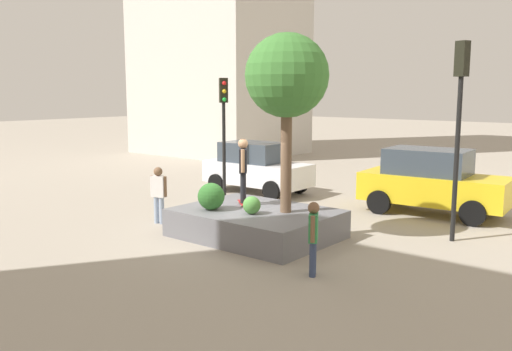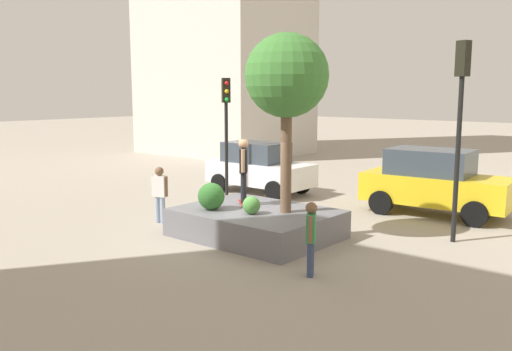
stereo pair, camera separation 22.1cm
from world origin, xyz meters
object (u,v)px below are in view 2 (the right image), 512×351
(skateboarder, at_px, (244,166))
(pedestrian_crossing, at_px, (160,191))
(skateboard, at_px, (244,203))
(police_car, at_px, (259,167))
(traffic_light_median, at_px, (226,116))
(bystander_watching, at_px, (311,234))
(plaza_tree, at_px, (287,77))
(traffic_light_corner, at_px, (461,108))
(taxi_cab, at_px, (434,182))
(planter_ledge, at_px, (256,223))

(skateboarder, bearing_deg, pedestrian_crossing, -160.16)
(skateboard, xyz_separation_m, skateboarder, (-0.00, 0.00, 1.01))
(police_car, distance_m, traffic_light_median, 2.46)
(skateboard, relative_size, bystander_watching, 0.48)
(police_car, xyz_separation_m, bystander_watching, (6.82, -6.53, -0.06))
(plaza_tree, relative_size, traffic_light_corner, 0.90)
(police_car, distance_m, bystander_watching, 9.44)
(skateboarder, xyz_separation_m, taxi_cab, (3.14, 5.28, -0.76))
(planter_ledge, bearing_deg, traffic_light_median, 141.13)
(taxi_cab, bearing_deg, bystander_watching, -87.33)
(plaza_tree, height_order, bystander_watching, plaza_tree)
(planter_ledge, bearing_deg, skateboarder, 158.61)
(skateboarder, bearing_deg, planter_ledge, -21.39)
(plaza_tree, distance_m, bystander_watching, 4.26)
(skateboarder, bearing_deg, bystander_watching, -28.33)
(skateboarder, relative_size, taxi_cab, 0.39)
(planter_ledge, xyz_separation_m, plaza_tree, (0.75, 0.27, 3.74))
(plaza_tree, bearing_deg, planter_ledge, -160.07)
(skateboarder, bearing_deg, police_car, 125.64)
(planter_ledge, bearing_deg, skateboard, 158.61)
(plaza_tree, relative_size, skateboarder, 2.59)
(skateboard, bearing_deg, skateboarder, 135.00)
(police_car, xyz_separation_m, traffic_light_median, (-0.24, -1.50, 1.94))
(plaza_tree, height_order, traffic_light_median, plaza_tree)
(traffic_light_median, xyz_separation_m, bystander_watching, (7.06, -5.03, -2.00))
(plaza_tree, distance_m, skateboarder, 2.70)
(bystander_watching, bearing_deg, skateboarder, 151.67)
(plaza_tree, bearing_deg, pedestrian_crossing, -166.87)
(taxi_cab, height_order, pedestrian_crossing, taxi_cab)
(plaza_tree, xyz_separation_m, skateboard, (-1.40, -0.02, -3.32))
(skateboarder, distance_m, taxi_cab, 6.19)
(skateboarder, bearing_deg, taxi_cab, 59.23)
(skateboard, height_order, skateboarder, skateboarder)
(pedestrian_crossing, distance_m, bystander_watching, 5.99)
(pedestrian_crossing, bearing_deg, traffic_light_median, 105.94)
(taxi_cab, height_order, traffic_light_corner, traffic_light_corner)
(planter_ledge, distance_m, traffic_light_corner, 5.84)
(skateboarder, xyz_separation_m, pedestrian_crossing, (-2.43, -0.88, -0.84))
(taxi_cab, bearing_deg, plaza_tree, -108.28)
(skateboard, height_order, police_car, police_car)
(skateboarder, bearing_deg, skateboard, -45.00)
(planter_ledge, bearing_deg, pedestrian_crossing, -168.60)
(taxi_cab, bearing_deg, skateboard, -120.77)
(traffic_light_corner, height_order, pedestrian_crossing, traffic_light_corner)
(traffic_light_median, bearing_deg, traffic_light_corner, -3.83)
(taxi_cab, bearing_deg, traffic_light_corner, -58.69)
(planter_ledge, bearing_deg, traffic_light_corner, 34.71)
(planter_ledge, height_order, traffic_light_corner, traffic_light_corner)
(traffic_light_corner, height_order, traffic_light_median, traffic_light_corner)
(skateboard, bearing_deg, bystander_watching, -28.33)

